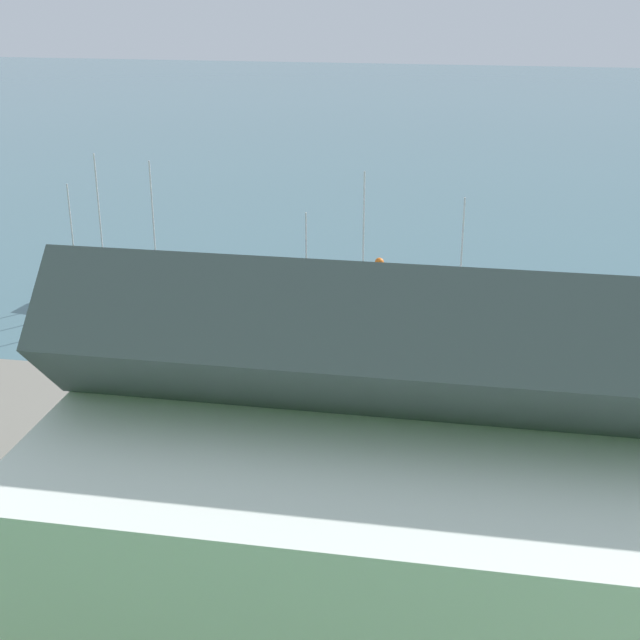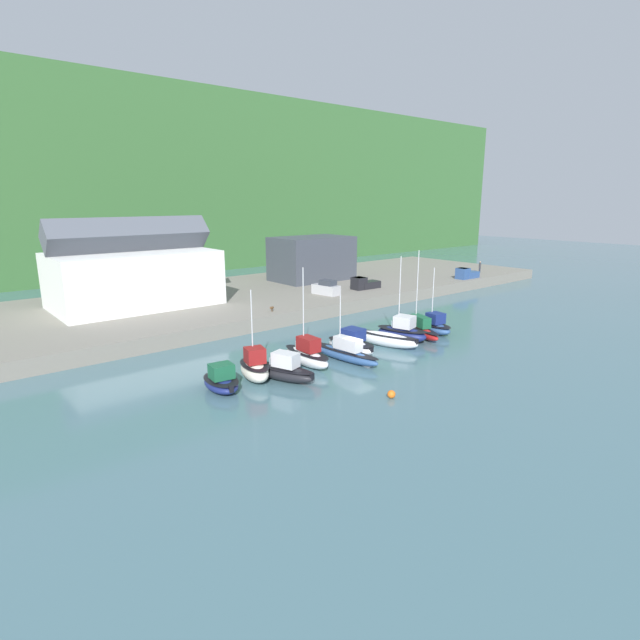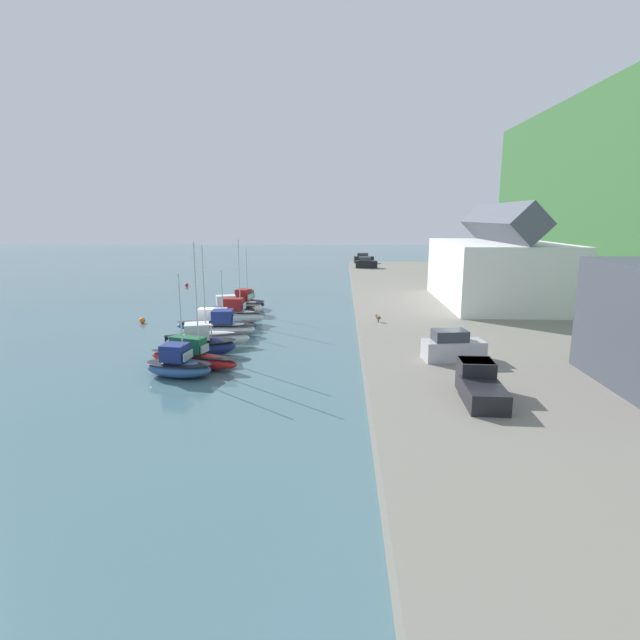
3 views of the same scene
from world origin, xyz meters
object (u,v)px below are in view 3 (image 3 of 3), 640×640
moored_boat_8 (192,356)px  moored_boat_9 (178,365)px  moored_boat_7 (201,344)px  mooring_buoy_0 (187,285)px  moored_boat_6 (208,339)px  parked_car_1 (366,263)px  parked_car_2 (453,347)px  moored_boat_0 (248,302)px  moored_boat_1 (245,304)px  parked_car_0 (364,259)px  mooring_buoy_1 (142,320)px  moored_boat_3 (236,314)px  pickup_truck_1 (479,384)px  dog_on_quay (378,317)px  moored_boat_2 (228,309)px  moored_boat_4 (217,323)px  moored_boat_5 (225,327)px

moored_boat_8 → moored_boat_9: 2.39m
moored_boat_7 → mooring_buoy_0: bearing=-177.2°
moored_boat_6 → parked_car_1: parked_car_1 is taller
parked_car_2 → parked_car_1: bearing=174.8°
moored_boat_0 → moored_boat_1: bearing=11.9°
moored_boat_0 → parked_car_0: parked_car_0 is taller
moored_boat_6 → parked_car_1: (-54.95, 16.68, 1.80)m
parked_car_2 → parked_car_0: bearing=174.5°
parked_car_2 → moored_boat_1: bearing=-149.8°
moored_boat_7 → mooring_buoy_1: bearing=-157.7°
parked_car_1 → mooring_buoy_1: (44.77, -26.73, -2.28)m
moored_boat_8 → mooring_buoy_0: 47.38m
moored_boat_0 → moored_boat_3: 9.29m
moored_boat_8 → parked_car_2: size_ratio=2.21×
mooring_buoy_1 → moored_boat_6: bearing=44.7°
pickup_truck_1 → dog_on_quay: size_ratio=5.55×
moored_boat_0 → mooring_buoy_1: (9.49, -9.99, -0.51)m
pickup_truck_1 → dog_on_quay: bearing=103.7°
parked_car_1 → dog_on_quay: parked_car_1 is taller
moored_boat_1 → mooring_buoy_0: 27.15m
parked_car_2 → moored_boat_2: bearing=-145.4°
moored_boat_4 → moored_boat_9: moored_boat_9 is taller
moored_boat_8 → pickup_truck_1: (10.30, 19.29, 1.61)m
moored_boat_3 → parked_car_2: 27.22m
mooring_buoy_0 → moored_boat_4: bearing=22.1°
moored_boat_2 → moored_boat_4: 7.73m
parked_car_1 → parked_car_2: (63.59, 3.11, 0.00)m
parked_car_0 → parked_car_2: bearing=-1.6°
moored_boat_9 → parked_car_1: bearing=173.5°
moored_boat_1 → dog_on_quay: (12.28, 15.21, 1.03)m
dog_on_quay → mooring_buoy_1: (-6.22, -25.52, -1.82)m
moored_boat_7 → parked_car_1: size_ratio=2.21×
moored_boat_3 → moored_boat_6: moored_boat_3 is taller
moored_boat_3 → moored_boat_9: moored_boat_3 is taller
moored_boat_6 → moored_boat_7: (2.84, 0.19, 0.28)m
parked_car_2 → pickup_truck_1: bearing=-9.0°
moored_boat_1 → dog_on_quay: size_ratio=9.15×
dog_on_quay → mooring_buoy_0: size_ratio=1.45×
moored_boat_3 → moored_boat_4: bearing=-16.8°
moored_boat_6 → moored_boat_2: bearing=170.5°
moored_boat_1 → moored_boat_8: 22.09m
moored_boat_4 → pickup_truck_1: 30.71m
moored_boat_1 → moored_boat_5: 11.73m
moored_boat_4 → dog_on_quay: 16.59m
moored_boat_4 → moored_boat_6: size_ratio=1.09×
moored_boat_5 → moored_boat_7: size_ratio=0.64×
moored_boat_5 → parked_car_1: size_ratio=1.41×
moored_boat_2 → parked_car_2: (23.01, 21.16, 1.68)m
moored_boat_4 → moored_boat_3: bearing=156.4°
parked_car_0 → mooring_buoy_1: bearing=-29.7°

